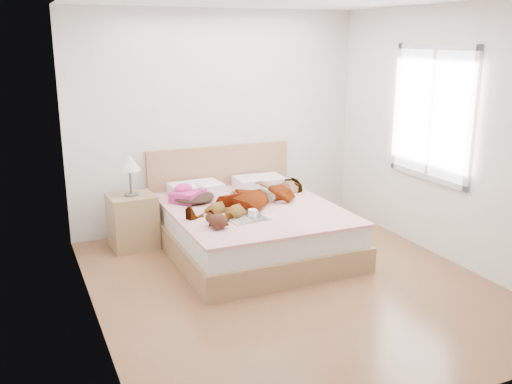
# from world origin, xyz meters

# --- Properties ---
(ground) EXTENTS (4.00, 4.00, 0.00)m
(ground) POSITION_xyz_m (0.00, 0.00, 0.00)
(ground) COLOR #4F3018
(ground) RESTS_ON ground
(woman) EXTENTS (1.82, 1.37, 0.24)m
(woman) POSITION_xyz_m (0.06, 1.02, 0.63)
(woman) COLOR white
(woman) RESTS_ON bed
(hair) EXTENTS (0.51, 0.61, 0.09)m
(hair) POSITION_xyz_m (-0.51, 1.47, 0.55)
(hair) COLOR black
(hair) RESTS_ON bed
(phone) EXTENTS (0.08, 0.10, 0.05)m
(phone) POSITION_xyz_m (-0.44, 1.42, 0.68)
(phone) COLOR silver
(phone) RESTS_ON bed
(room_shell) EXTENTS (4.00, 4.00, 4.00)m
(room_shell) POSITION_xyz_m (1.77, 0.30, 1.50)
(room_shell) COLOR white
(room_shell) RESTS_ON ground
(bed) EXTENTS (1.80, 2.08, 1.00)m
(bed) POSITION_xyz_m (0.00, 1.04, 0.28)
(bed) COLOR olive
(bed) RESTS_ON ground
(towel) EXTENTS (0.47, 0.46, 0.19)m
(towel) POSITION_xyz_m (-0.57, 1.47, 0.59)
(towel) COLOR #D03882
(towel) RESTS_ON bed
(magazine) EXTENTS (0.42, 0.29, 0.02)m
(magazine) POSITION_xyz_m (-0.21, 0.55, 0.52)
(magazine) COLOR white
(magazine) RESTS_ON bed
(coffee_mug) EXTENTS (0.13, 0.11, 0.10)m
(coffee_mug) POSITION_xyz_m (-0.16, 0.57, 0.56)
(coffee_mug) COLOR white
(coffee_mug) RESTS_ON bed
(plush_toy) EXTENTS (0.23, 0.29, 0.14)m
(plush_toy) POSITION_xyz_m (-0.59, 0.44, 0.59)
(plush_toy) COLOR black
(plush_toy) RESTS_ON bed
(nightstand) EXTENTS (0.52, 0.47, 1.05)m
(nightstand) POSITION_xyz_m (-1.16, 1.61, 0.35)
(nightstand) COLOR brown
(nightstand) RESTS_ON ground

